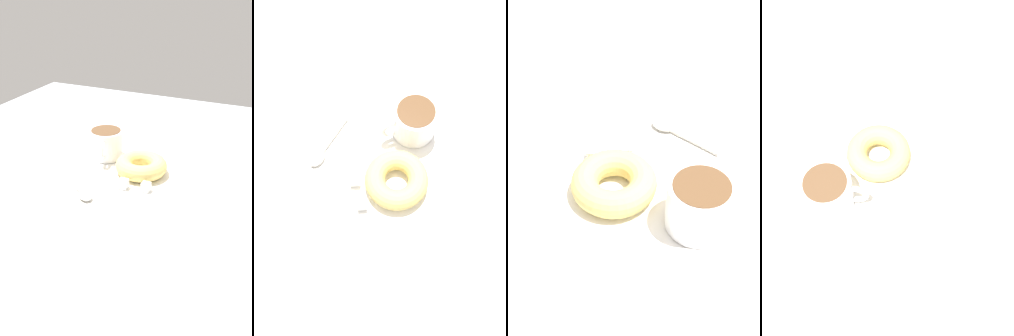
{
  "view_description": "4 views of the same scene",
  "coord_description": "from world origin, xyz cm",
  "views": [
    {
      "loc": [
        62.25,
        26.15,
        39.45
      ],
      "look_at": [
        -1.55,
        -2.4,
        2.3
      ],
      "focal_mm": 40.0,
      "sensor_mm": 36.0,
      "label": 1
    },
    {
      "loc": [
        0.94,
        24.22,
        62.5
      ],
      "look_at": [
        -1.55,
        -2.4,
        2.3
      ],
      "focal_mm": 40.0,
      "sensor_mm": 36.0,
      "label": 2
    },
    {
      "loc": [
        -45.94,
        -5.26,
        45.27
      ],
      "look_at": [
        -1.55,
        -2.4,
        2.3
      ],
      "focal_mm": 50.0,
      "sensor_mm": 36.0,
      "label": 3
    },
    {
      "loc": [
        9.75,
        -32.0,
        57.05
      ],
      "look_at": [
        -1.55,
        -2.4,
        2.3
      ],
      "focal_mm": 40.0,
      "sensor_mm": 36.0,
      "label": 4
    }
  ],
  "objects": [
    {
      "name": "ground_plane",
      "position": [
        0.0,
        0.0,
        -1.0
      ],
      "size": [
        120.0,
        120.0,
        2.0
      ],
      "primitive_type": "cube",
      "color": "#B2BCC6"
    },
    {
      "name": "napkin",
      "position": [
        -1.55,
        -2.4,
        0.15
      ],
      "size": [
        30.14,
        30.14,
        0.3
      ],
      "primitive_type": "cube",
      "rotation": [
        0.0,
        0.0,
        -0.03
      ],
      "color": "white",
      "rests_on": "ground_plane"
    },
    {
      "name": "coffee_cup",
      "position": [
        -8.53,
        -10.61,
        3.74
      ],
      "size": [
        10.55,
        8.04,
        6.62
      ],
      "color": "white",
      "rests_on": "napkin"
    },
    {
      "name": "donut",
      "position": [
        -4.23,
        -0.38,
        2.09
      ],
      "size": [
        11.16,
        11.16,
        3.58
      ],
      "primitive_type": "torus",
      "color": "#E5C66B",
      "rests_on": "napkin"
    },
    {
      "name": "spoon",
      "position": [
        8.78,
        -7.21,
        0.7
      ],
      "size": [
        8.11,
        10.39,
        0.9
      ],
      "color": "#B7B2A8",
      "rests_on": "napkin"
    },
    {
      "name": "sugar_cube",
      "position": [
        3.02,
        -0.98,
        1.22
      ],
      "size": [
        1.84,
        1.84,
        1.84
      ],
      "primitive_type": "cube",
      "color": "white",
      "rests_on": "napkin"
    },
    {
      "name": "sugar_cube_extra",
      "position": [
        2.14,
        3.61,
        1.15
      ],
      "size": [
        1.69,
        1.69,
        1.69
      ],
      "primitive_type": "cube",
      "color": "white",
      "rests_on": "napkin"
    }
  ]
}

